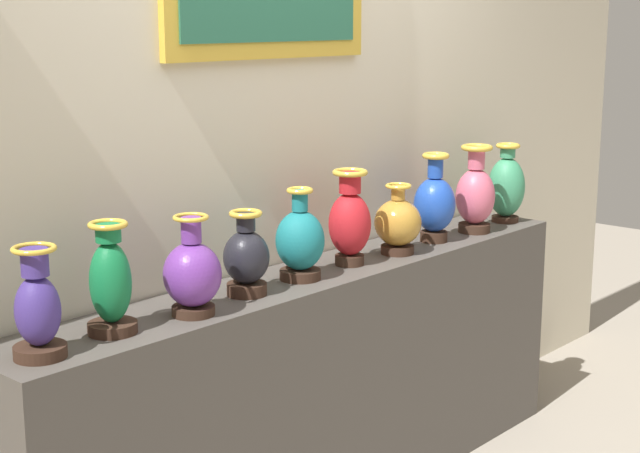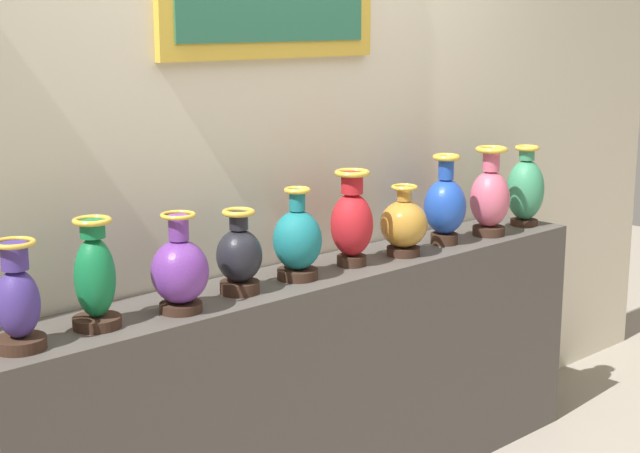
{
  "view_description": "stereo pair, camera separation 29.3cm",
  "coord_description": "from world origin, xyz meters",
  "px_view_note": "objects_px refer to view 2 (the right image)",
  "views": [
    {
      "loc": [
        -2.61,
        -2.34,
        1.87
      ],
      "look_at": [
        0.0,
        0.0,
        1.11
      ],
      "focal_mm": 54.67,
      "sensor_mm": 36.0,
      "label": 1
    },
    {
      "loc": [
        -2.4,
        -2.55,
        1.87
      ],
      "look_at": [
        0.0,
        0.0,
        1.11
      ],
      "focal_mm": 54.67,
      "sensor_mm": 36.0,
      "label": 2
    }
  ],
  "objects_px": {
    "vase_indigo": "(18,303)",
    "vase_ochre": "(404,225)",
    "vase_onyx": "(239,257)",
    "vase_emerald": "(95,279)",
    "vase_crimson": "(352,222)",
    "vase_jade": "(525,189)",
    "vase_sapphire": "(445,205)",
    "vase_rose": "(490,197)",
    "vase_teal": "(297,241)",
    "vase_violet": "(180,271)"
  },
  "relations": [
    {
      "from": "vase_sapphire",
      "to": "vase_jade",
      "type": "xyz_separation_m",
      "value": [
        0.55,
        -0.01,
        0.0
      ]
    },
    {
      "from": "vase_onyx",
      "to": "vase_crimson",
      "type": "distance_m",
      "value": 0.55
    },
    {
      "from": "vase_teal",
      "to": "vase_onyx",
      "type": "bearing_deg",
      "value": -179.47
    },
    {
      "from": "vase_teal",
      "to": "vase_rose",
      "type": "bearing_deg",
      "value": -1.84
    },
    {
      "from": "vase_emerald",
      "to": "vase_violet",
      "type": "xyz_separation_m",
      "value": [
        0.28,
        -0.04,
        -0.02
      ]
    },
    {
      "from": "vase_rose",
      "to": "vase_emerald",
      "type": "bearing_deg",
      "value": 178.93
    },
    {
      "from": "vase_jade",
      "to": "vase_violet",
      "type": "bearing_deg",
      "value": -179.29
    },
    {
      "from": "vase_emerald",
      "to": "vase_teal",
      "type": "relative_size",
      "value": 1.02
    },
    {
      "from": "vase_ochre",
      "to": "vase_rose",
      "type": "height_order",
      "value": "vase_rose"
    },
    {
      "from": "vase_indigo",
      "to": "vase_rose",
      "type": "distance_m",
      "value": 2.17
    },
    {
      "from": "vase_sapphire",
      "to": "vase_indigo",
      "type": "bearing_deg",
      "value": -179.46
    },
    {
      "from": "vase_emerald",
      "to": "vase_ochre",
      "type": "distance_m",
      "value": 1.36
    },
    {
      "from": "vase_crimson",
      "to": "vase_rose",
      "type": "distance_m",
      "value": 0.8
    },
    {
      "from": "vase_emerald",
      "to": "vase_rose",
      "type": "distance_m",
      "value": 1.9
    },
    {
      "from": "vase_sapphire",
      "to": "vase_jade",
      "type": "height_order",
      "value": "vase_sapphire"
    },
    {
      "from": "vase_emerald",
      "to": "vase_violet",
      "type": "height_order",
      "value": "vase_emerald"
    },
    {
      "from": "vase_crimson",
      "to": "vase_onyx",
      "type": "bearing_deg",
      "value": -179.47
    },
    {
      "from": "vase_indigo",
      "to": "vase_violet",
      "type": "height_order",
      "value": "vase_violet"
    },
    {
      "from": "vase_emerald",
      "to": "vase_crimson",
      "type": "height_order",
      "value": "vase_crimson"
    },
    {
      "from": "vase_teal",
      "to": "vase_jade",
      "type": "relative_size",
      "value": 0.92
    },
    {
      "from": "vase_teal",
      "to": "vase_jade",
      "type": "distance_m",
      "value": 1.37
    },
    {
      "from": "vase_teal",
      "to": "vase_jade",
      "type": "height_order",
      "value": "vase_jade"
    },
    {
      "from": "vase_onyx",
      "to": "vase_teal",
      "type": "relative_size",
      "value": 0.87
    },
    {
      "from": "vase_crimson",
      "to": "vase_ochre",
      "type": "xyz_separation_m",
      "value": [
        0.26,
        -0.03,
        -0.05
      ]
    },
    {
      "from": "vase_indigo",
      "to": "vase_ochre",
      "type": "height_order",
      "value": "vase_indigo"
    },
    {
      "from": "vase_emerald",
      "to": "vase_rose",
      "type": "relative_size",
      "value": 0.89
    },
    {
      "from": "vase_indigo",
      "to": "vase_crimson",
      "type": "distance_m",
      "value": 1.36
    },
    {
      "from": "vase_violet",
      "to": "vase_emerald",
      "type": "bearing_deg",
      "value": 171.37
    },
    {
      "from": "vase_onyx",
      "to": "vase_sapphire",
      "type": "bearing_deg",
      "value": -0.31
    },
    {
      "from": "vase_indigo",
      "to": "vase_emerald",
      "type": "bearing_deg",
      "value": 5.85
    },
    {
      "from": "vase_onyx",
      "to": "vase_emerald",
      "type": "bearing_deg",
      "value": 179.65
    },
    {
      "from": "vase_onyx",
      "to": "vase_jade",
      "type": "height_order",
      "value": "vase_jade"
    },
    {
      "from": "vase_indigo",
      "to": "vase_jade",
      "type": "relative_size",
      "value": 0.88
    },
    {
      "from": "vase_teal",
      "to": "vase_ochre",
      "type": "height_order",
      "value": "vase_teal"
    },
    {
      "from": "vase_violet",
      "to": "vase_ochre",
      "type": "distance_m",
      "value": 1.08
    },
    {
      "from": "vase_violet",
      "to": "vase_crimson",
      "type": "relative_size",
      "value": 0.88
    },
    {
      "from": "vase_violet",
      "to": "vase_rose",
      "type": "relative_size",
      "value": 0.84
    },
    {
      "from": "vase_sapphire",
      "to": "vase_rose",
      "type": "relative_size",
      "value": 0.97
    },
    {
      "from": "vase_indigo",
      "to": "vase_sapphire",
      "type": "xyz_separation_m",
      "value": [
        1.9,
        0.02,
        0.03
      ]
    },
    {
      "from": "vase_indigo",
      "to": "vase_jade",
      "type": "bearing_deg",
      "value": 0.19
    },
    {
      "from": "vase_violet",
      "to": "vase_crimson",
      "type": "xyz_separation_m",
      "value": [
        0.82,
        0.04,
        0.04
      ]
    },
    {
      "from": "vase_indigo",
      "to": "vase_sapphire",
      "type": "bearing_deg",
      "value": 0.54
    },
    {
      "from": "vase_emerald",
      "to": "vase_teal",
      "type": "distance_m",
      "value": 0.82
    },
    {
      "from": "vase_violet",
      "to": "vase_jade",
      "type": "distance_m",
      "value": 1.91
    },
    {
      "from": "vase_ochre",
      "to": "vase_onyx",
      "type": "bearing_deg",
      "value": 178.39
    },
    {
      "from": "vase_emerald",
      "to": "vase_crimson",
      "type": "distance_m",
      "value": 1.1
    },
    {
      "from": "vase_emerald",
      "to": "vase_jade",
      "type": "distance_m",
      "value": 2.19
    },
    {
      "from": "vase_sapphire",
      "to": "vase_jade",
      "type": "relative_size",
      "value": 1.04
    },
    {
      "from": "vase_crimson",
      "to": "vase_jade",
      "type": "height_order",
      "value": "vase_crimson"
    },
    {
      "from": "vase_ochre",
      "to": "vase_rose",
      "type": "distance_m",
      "value": 0.54
    }
  ]
}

